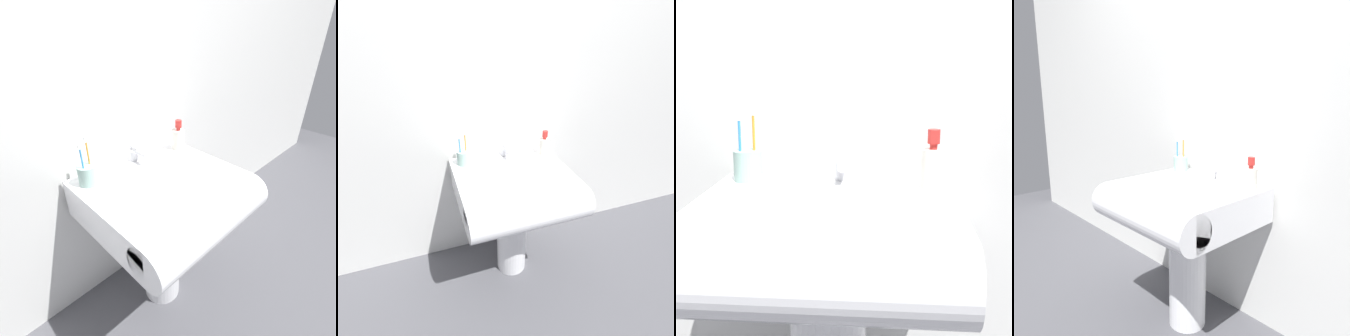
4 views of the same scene
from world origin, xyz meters
TOP-DOWN VIEW (x-y plane):
  - ground_plane at (0.00, 0.00)m, footprint 6.00×6.00m
  - wall_back at (0.00, 0.30)m, footprint 5.00×0.05m
  - sink_pedestal at (0.00, 0.00)m, footprint 0.19×0.19m
  - sink_basin at (0.00, -0.06)m, footprint 0.63×0.60m
  - faucet at (0.02, 0.19)m, footprint 0.05×0.12m
  - toothbrush_cup at (-0.24, 0.17)m, footprint 0.08×0.08m
  - soap_bottle at (0.26, 0.14)m, footprint 0.06×0.06m

SIDE VIEW (x-z plane):
  - ground_plane at x=0.00m, z-range 0.00..0.00m
  - sink_pedestal at x=0.00m, z-range 0.00..0.58m
  - sink_basin at x=0.00m, z-range 0.58..0.75m
  - faucet at x=0.02m, z-range 0.75..0.82m
  - toothbrush_cup at x=-0.24m, z-range 0.70..0.89m
  - soap_bottle at x=0.26m, z-range 0.73..0.88m
  - wall_back at x=0.00m, z-range 0.00..2.40m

